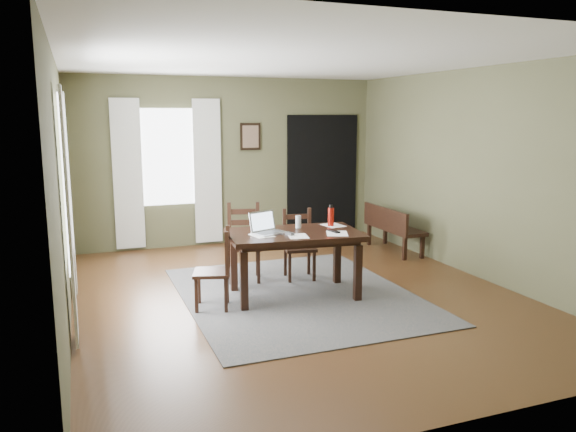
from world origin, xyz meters
name	(u,v)px	position (x,y,z in m)	size (l,w,h in m)	color
ground	(297,295)	(0.00, 0.00, -0.01)	(5.00, 6.00, 0.01)	#492C16
room_shell	(297,142)	(0.00, 0.00, 1.80)	(5.02, 6.02, 2.71)	brown
rug	(297,295)	(0.00, 0.00, 0.01)	(2.60, 3.20, 0.01)	#484848
dining_table	(294,240)	(-0.04, -0.01, 0.67)	(1.60, 1.07, 0.76)	black
chair_end	(216,270)	(-1.00, -0.12, 0.44)	(0.48, 0.48, 0.88)	black
chair_back_left	(244,243)	(-0.40, 0.84, 0.48)	(0.52, 0.52, 0.98)	black
chair_back_right	(299,245)	(0.28, 0.65, 0.44)	(0.45, 0.45, 0.89)	black
bench	(391,225)	(2.16, 1.48, 0.42)	(0.40, 1.24, 0.70)	black
laptop	(266,228)	(-0.36, 0.05, 0.83)	(0.44, 0.39, 0.24)	#B7B7BC
computer_mouse	(290,234)	(-0.15, -0.16, 0.78)	(0.06, 0.10, 0.03)	#3F3F42
tv_remote	(334,231)	(0.38, -0.18, 0.78)	(0.05, 0.19, 0.02)	black
drinking_glass	(298,222)	(0.09, 0.19, 0.84)	(0.07, 0.07, 0.15)	silver
water_bottle	(331,216)	(0.51, 0.17, 0.89)	(0.08, 0.08, 0.26)	#B5180D
paper_a	(262,235)	(-0.45, -0.06, 0.77)	(0.21, 0.28, 0.00)	white
paper_b	(337,233)	(0.38, -0.27, 0.77)	(0.23, 0.31, 0.00)	white
paper_d	(333,225)	(0.55, 0.18, 0.77)	(0.21, 0.28, 0.00)	white
paper_e	(298,236)	(-0.09, -0.25, 0.77)	(0.21, 0.28, 0.00)	white
window_left	(64,180)	(-2.47, 0.20, 1.45)	(0.01, 1.30, 1.70)	white
window_back	(168,157)	(-1.00, 2.97, 1.45)	(1.00, 0.01, 1.50)	white
curtain_left_near	(69,217)	(-2.44, -0.62, 1.20)	(0.03, 0.48, 2.30)	silver
curtain_left_far	(70,194)	(-2.44, 1.02, 1.20)	(0.03, 0.48, 2.30)	silver
curtain_back_left	(128,175)	(-1.62, 2.94, 1.20)	(0.44, 0.03, 2.30)	silver
curtain_back_right	(208,172)	(-0.38, 2.94, 1.20)	(0.44, 0.03, 2.30)	silver
framed_picture	(250,137)	(0.35, 2.97, 1.75)	(0.34, 0.03, 0.44)	black
doorway_back	(322,176)	(1.65, 2.97, 1.05)	(1.30, 0.03, 2.10)	black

